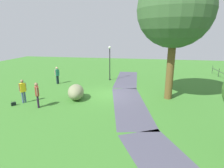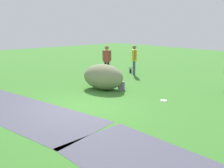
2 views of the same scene
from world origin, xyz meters
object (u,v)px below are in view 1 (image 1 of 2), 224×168
Objects in this scene: woman_with_handbag at (23,90)px; passerby_on_path at (57,74)px; handbag_on_grass at (13,104)px; frisbee_on_grass at (81,88)px; lawn_boulder at (76,92)px; man_near_boulder at (37,93)px; backpack_by_boulder at (73,94)px; large_shade_tree at (175,10)px; lamp_post at (110,59)px.

woman_with_handbag is 5.55m from passerby_on_path.
passerby_on_path reaches higher than handbag_on_grass.
handbag_on_grass is at bearing -33.03° from frisbee_on_grass.
frisbee_on_grass is (-2.98, -0.63, -0.58)m from lawn_boulder.
passerby_on_path is at bearing -165.70° from man_near_boulder.
frisbee_on_grass is at bearing 68.57° from passerby_on_path.
passerby_on_path reaches higher than frisbee_on_grass.
backpack_by_boulder is (-0.67, -0.53, -0.39)m from lawn_boulder.
handbag_on_grass is (3.58, -11.06, -6.46)m from large_shade_tree.
large_shade_tree is at bearing 101.72° from lawn_boulder.
frisbee_on_grass is (-2.31, -0.10, -0.18)m from backpack_by_boulder.
large_shade_tree is 5.23× the size of man_near_boulder.
woman_with_handbag is at bearing -55.25° from backpack_by_boulder.
passerby_on_path is at bearing -138.74° from backpack_by_boulder.
large_shade_tree is 9.45m from lawn_boulder.
handbag_on_grass is 0.96× the size of backpack_by_boulder.
man_near_boulder is (3.56, -9.12, -5.55)m from large_shade_tree.
lawn_boulder is at bearing 40.83° from passerby_on_path.
handbag_on_grass is at bearing -61.94° from lawn_boulder.
lawn_boulder is 1.29× the size of woman_with_handbag.
backpack_by_boulder is at bearing 2.56° from frisbee_on_grass.
lamp_post is 2.13× the size of woman_with_handbag.
man_near_boulder reaches higher than backpack_by_boulder.
lamp_post is at bearing 116.85° from passerby_on_path.
passerby_on_path is 4.37× the size of backpack_by_boulder.
lawn_boulder is 3.10m from frisbee_on_grass.
handbag_on_grass is (0.67, -0.39, -0.88)m from woman_with_handbag.
lamp_post reaches higher than woman_with_handbag.
frisbee_on_grass is at bearing -177.44° from backpack_by_boulder.
woman_with_handbag is at bearing -112.93° from man_near_boulder.
lamp_post is at bearing -132.17° from large_shade_tree.
lamp_post is 10.48m from handbag_on_grass.
lawn_boulder is 5.89× the size of handbag_on_grass.
frisbee_on_grass is at bearing -168.00° from lawn_boulder.
backpack_by_boulder is at bearing 152.07° from man_near_boulder.
handbag_on_grass is 6.05m from frisbee_on_grass.
handbag_on_grass is (0.01, -1.95, -0.90)m from man_near_boulder.
man_near_boulder is 5.34m from frisbee_on_grass.
woman_with_handbag is (2.90, -10.67, -5.58)m from large_shade_tree.
lamp_post reaches higher than backpack_by_boulder.
passerby_on_path is at bearing -63.15° from lamp_post.
large_shade_tree is 4.13× the size of lawn_boulder.
lamp_post reaches higher than handbag_on_grass.
man_near_boulder is at bearing -43.65° from lawn_boulder.
man_near_boulder reaches higher than woman_with_handbag.
lamp_post is 6.64m from backpack_by_boulder.
lamp_post is 7.01m from lawn_boulder.
lawn_boulder is 4.48m from handbag_on_grass.
woman_with_handbag reaches higher than lawn_boulder.
frisbee_on_grass is at bearing 165.03° from man_near_boulder.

